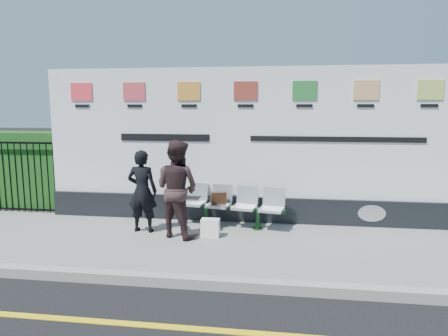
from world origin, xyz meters
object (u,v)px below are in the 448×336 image
Objects in this scene: bench at (231,216)px; woman_left at (142,191)px; billboard at (245,156)px; woman_right at (177,189)px.

woman_left is at bearing -151.30° from bench.
billboard is at bearing 74.92° from bench.
woman_right is at bearing -133.70° from billboard.
billboard is at bearing -148.87° from woman_left.
woman_left is at bearing 9.57° from woman_right.
billboard is 2.10m from woman_left.
billboard is 1.20m from bench.
woman_left is at bearing -151.12° from billboard.
billboard reaches higher than woman_right.
bench is 1.31× the size of woman_left.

